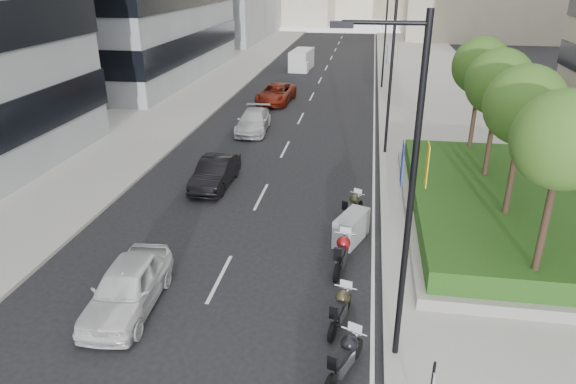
% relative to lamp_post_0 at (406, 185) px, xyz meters
% --- Properties ---
extents(ground, '(160.00, 160.00, 0.00)m').
position_rel_lamp_post_0_xyz_m(ground, '(-4.14, -1.00, -5.07)').
color(ground, black).
rests_on(ground, ground).
extents(sidewalk_right, '(10.00, 100.00, 0.15)m').
position_rel_lamp_post_0_xyz_m(sidewalk_right, '(4.86, 29.00, -4.99)').
color(sidewalk_right, '#9E9B93').
rests_on(sidewalk_right, ground).
extents(sidewalk_left, '(8.00, 100.00, 0.15)m').
position_rel_lamp_post_0_xyz_m(sidewalk_left, '(-16.14, 29.00, -4.99)').
color(sidewalk_left, '#9E9B93').
rests_on(sidewalk_left, ground).
extents(lane_edge, '(0.12, 100.00, 0.01)m').
position_rel_lamp_post_0_xyz_m(lane_edge, '(-0.44, 29.00, -5.06)').
color(lane_edge, silver).
rests_on(lane_edge, ground).
extents(lane_centre, '(0.12, 100.00, 0.01)m').
position_rel_lamp_post_0_xyz_m(lane_centre, '(-5.64, 29.00, -5.06)').
color(lane_centre, silver).
rests_on(lane_centre, ground).
extents(planter, '(10.00, 14.00, 0.40)m').
position_rel_lamp_post_0_xyz_m(planter, '(5.86, 9.00, -4.72)').
color(planter, gray).
rests_on(planter, sidewalk_right).
extents(hedge, '(9.40, 13.40, 0.80)m').
position_rel_lamp_post_0_xyz_m(hedge, '(5.86, 9.00, -4.12)').
color(hedge, '#1C4012').
rests_on(hedge, planter).
extents(tree_0, '(2.80, 2.80, 6.30)m').
position_rel_lamp_post_0_xyz_m(tree_0, '(4.36, 3.00, 0.36)').
color(tree_0, '#332319').
rests_on(tree_0, planter).
extents(tree_1, '(2.80, 2.80, 6.30)m').
position_rel_lamp_post_0_xyz_m(tree_1, '(4.36, 7.00, 0.36)').
color(tree_1, '#332319').
rests_on(tree_1, planter).
extents(tree_2, '(2.80, 2.80, 6.30)m').
position_rel_lamp_post_0_xyz_m(tree_2, '(4.36, 11.00, 0.36)').
color(tree_2, '#332319').
rests_on(tree_2, planter).
extents(tree_3, '(2.80, 2.80, 6.30)m').
position_rel_lamp_post_0_xyz_m(tree_3, '(4.36, 15.00, 0.36)').
color(tree_3, '#332319').
rests_on(tree_3, planter).
extents(lamp_post_0, '(2.34, 0.45, 9.00)m').
position_rel_lamp_post_0_xyz_m(lamp_post_0, '(0.00, 0.00, 0.00)').
color(lamp_post_0, black).
rests_on(lamp_post_0, ground).
extents(lamp_post_1, '(2.34, 0.45, 9.00)m').
position_rel_lamp_post_0_xyz_m(lamp_post_1, '(0.00, 17.00, 0.00)').
color(lamp_post_1, black).
rests_on(lamp_post_1, ground).
extents(lamp_post_2, '(2.34, 0.45, 9.00)m').
position_rel_lamp_post_0_xyz_m(lamp_post_2, '(0.00, 35.00, 0.00)').
color(lamp_post_2, black).
rests_on(lamp_post_2, ground).
extents(motorcycle_2, '(1.01, 2.03, 1.07)m').
position_rel_lamp_post_0_xyz_m(motorcycle_2, '(-1.17, -0.91, -4.49)').
color(motorcycle_2, black).
rests_on(motorcycle_2, ground).
extents(motorcycle_3, '(0.75, 2.04, 1.03)m').
position_rel_lamp_post_0_xyz_m(motorcycle_3, '(-1.42, 1.15, -4.51)').
color(motorcycle_3, black).
rests_on(motorcycle_3, ground).
extents(motorcycle_4, '(0.77, 2.30, 1.14)m').
position_rel_lamp_post_0_xyz_m(motorcycle_4, '(-1.56, 4.30, -4.45)').
color(motorcycle_4, black).
rests_on(motorcycle_4, ground).
extents(motorcycle_5, '(1.39, 2.03, 1.14)m').
position_rel_lamp_post_0_xyz_m(motorcycle_5, '(-1.32, 6.34, -4.49)').
color(motorcycle_5, black).
rests_on(motorcycle_5, ground).
extents(motorcycle_6, '(0.98, 1.90, 1.01)m').
position_rel_lamp_post_0_xyz_m(motorcycle_6, '(-1.37, 8.36, -4.53)').
color(motorcycle_6, black).
rests_on(motorcycle_6, ground).
extents(car_a, '(2.03, 4.54, 1.51)m').
position_rel_lamp_post_0_xyz_m(car_a, '(-7.95, 0.96, -4.31)').
color(car_a, silver).
rests_on(car_a, ground).
extents(car_b, '(1.56, 4.25, 1.39)m').
position_rel_lamp_post_0_xyz_m(car_b, '(-8.09, 10.94, -4.37)').
color(car_b, black).
rests_on(car_b, ground).
extents(car_c, '(2.17, 4.82, 1.37)m').
position_rel_lamp_post_0_xyz_m(car_c, '(-8.27, 20.34, -4.38)').
color(car_c, '#B6B6B8').
rests_on(car_c, ground).
extents(car_d, '(2.79, 5.42, 1.46)m').
position_rel_lamp_post_0_xyz_m(car_d, '(-8.23, 28.41, -4.33)').
color(car_d, maroon).
rests_on(car_d, ground).
extents(delivery_van, '(2.18, 4.97, 2.04)m').
position_rel_lamp_post_0_xyz_m(delivery_van, '(-8.18, 43.36, -4.11)').
color(delivery_van, silver).
rests_on(delivery_van, ground).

